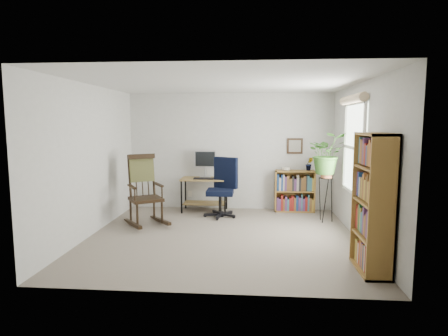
# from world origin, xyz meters

# --- Properties ---
(floor) EXTENTS (4.20, 4.00, 0.00)m
(floor) POSITION_xyz_m (0.00, 0.00, 0.00)
(floor) COLOR gray
(floor) RESTS_ON ground
(ceiling) EXTENTS (4.20, 4.00, 0.00)m
(ceiling) POSITION_xyz_m (0.00, 0.00, 2.40)
(ceiling) COLOR silver
(ceiling) RESTS_ON ground
(wall_back) EXTENTS (4.20, 0.00, 2.40)m
(wall_back) POSITION_xyz_m (0.00, 2.00, 1.20)
(wall_back) COLOR silver
(wall_back) RESTS_ON ground
(wall_front) EXTENTS (4.20, 0.00, 2.40)m
(wall_front) POSITION_xyz_m (0.00, -2.00, 1.20)
(wall_front) COLOR silver
(wall_front) RESTS_ON ground
(wall_left) EXTENTS (0.00, 4.00, 2.40)m
(wall_left) POSITION_xyz_m (-2.10, 0.00, 1.20)
(wall_left) COLOR silver
(wall_left) RESTS_ON ground
(wall_right) EXTENTS (0.00, 4.00, 2.40)m
(wall_right) POSITION_xyz_m (2.10, 0.00, 1.20)
(wall_right) COLOR silver
(wall_right) RESTS_ON ground
(window) EXTENTS (0.12, 1.20, 1.50)m
(window) POSITION_xyz_m (2.06, 0.30, 1.40)
(window) COLOR white
(window) RESTS_ON wall_right
(desk) EXTENTS (0.94, 0.52, 0.68)m
(desk) POSITION_xyz_m (-0.50, 1.70, 0.34)
(desk) COLOR olive
(desk) RESTS_ON floor
(monitor) EXTENTS (0.46, 0.16, 0.56)m
(monitor) POSITION_xyz_m (-0.50, 1.84, 0.96)
(monitor) COLOR #B1B1B5
(monitor) RESTS_ON desk
(keyboard) EXTENTS (0.40, 0.15, 0.02)m
(keyboard) POSITION_xyz_m (-0.50, 1.58, 0.69)
(keyboard) COLOR black
(keyboard) RESTS_ON desk
(office_chair) EXTENTS (0.83, 0.83, 1.15)m
(office_chair) POSITION_xyz_m (-0.14, 1.27, 0.58)
(office_chair) COLOR black
(office_chair) RESTS_ON floor
(rocking_chair) EXTENTS (1.13, 1.27, 1.26)m
(rocking_chair) POSITION_xyz_m (-1.40, 0.62, 0.63)
(rocking_chair) COLOR black
(rocking_chair) RESTS_ON floor
(low_bookshelf) EXTENTS (0.80, 0.27, 0.84)m
(low_bookshelf) POSITION_xyz_m (1.33, 1.82, 0.42)
(low_bookshelf) COLOR olive
(low_bookshelf) RESTS_ON floor
(tall_bookshelf) EXTENTS (0.31, 0.73, 1.68)m
(tall_bookshelf) POSITION_xyz_m (1.92, -1.21, 0.84)
(tall_bookshelf) COLOR olive
(tall_bookshelf) RESTS_ON floor
(plant_stand) EXTENTS (0.31, 0.31, 0.95)m
(plant_stand) POSITION_xyz_m (1.80, 1.06, 0.47)
(plant_stand) COLOR black
(plant_stand) RESTS_ON floor
(spider_plant) EXTENTS (1.69, 1.88, 1.46)m
(spider_plant) POSITION_xyz_m (1.80, 1.06, 1.61)
(spider_plant) COLOR #336423
(spider_plant) RESTS_ON plant_stand
(potted_plant_small) EXTENTS (0.13, 0.24, 0.11)m
(potted_plant_small) POSITION_xyz_m (1.61, 1.83, 0.90)
(potted_plant_small) COLOR #336423
(potted_plant_small) RESTS_ON low_bookshelf
(framed_picture) EXTENTS (0.32, 0.04, 0.32)m
(framed_picture) POSITION_xyz_m (1.33, 1.97, 1.32)
(framed_picture) COLOR black
(framed_picture) RESTS_ON wall_back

